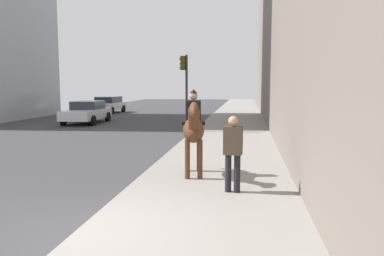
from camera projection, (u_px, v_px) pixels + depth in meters
sidewalk_slab at (194, 242)px, 6.09m from camera, size 120.00×3.93×0.12m
mounted_horse_near at (194, 128)px, 10.16m from camera, size 2.15×0.78×2.26m
pedestrian_greeting at (233, 149)px, 8.60m from camera, size 0.31×0.43×1.70m
car_near_lane at (87, 112)px, 25.27m from camera, size 4.63×2.20×1.44m
car_mid_lane at (108, 104)px, 34.41m from camera, size 4.57×2.21×1.44m
traffic_light_near_curb at (185, 81)px, 19.67m from camera, size 0.20×0.44×3.98m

